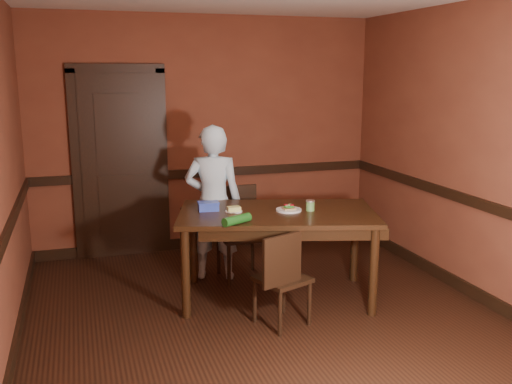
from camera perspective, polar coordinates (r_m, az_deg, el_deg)
floor at (r=4.93m, az=1.25°, el=-12.84°), size 4.00×4.50×0.01m
wall_back at (r=6.68m, az=-4.93°, el=5.77°), size 4.00×0.02×2.70m
wall_front at (r=2.56m, az=17.85°, el=-5.03°), size 4.00×0.02×2.70m
wall_right at (r=5.51m, az=21.47°, el=3.64°), size 0.02×4.50×2.70m
dado_back at (r=6.73m, az=-4.83°, el=1.95°), size 4.00×0.03×0.10m
dado_left at (r=4.43m, az=-23.88°, el=-4.42°), size 0.03×4.50×0.10m
dado_right at (r=5.58m, az=21.00°, el=-0.94°), size 0.03×4.50×0.10m
baseboard_back at (r=6.93m, az=-4.71°, el=-4.90°), size 4.00×0.03×0.12m
baseboard_left at (r=4.72m, az=-22.99°, el=-14.25°), size 0.03×4.50×0.12m
baseboard_right at (r=5.81m, az=20.37°, el=-9.04°), size 0.03×4.50×0.12m
door at (r=6.54m, az=-13.41°, el=3.06°), size 1.05×0.07×2.20m
dining_table at (r=5.28m, az=2.11°, el=-6.30°), size 1.97×1.44×0.83m
chair_far at (r=5.76m, az=-1.51°, el=-4.23°), size 0.45×0.45×0.92m
chair_near at (r=4.75m, az=2.64°, el=-8.49°), size 0.49×0.49×0.82m
person at (r=5.71m, az=-4.29°, el=-1.09°), size 0.66×0.54×1.56m
sandwich_plate at (r=5.19m, az=3.29°, el=-1.70°), size 0.23×0.23×0.06m
sauce_jar at (r=5.20m, az=5.45°, el=-1.34°), size 0.08×0.08×0.10m
cheese_saucer at (r=5.15m, az=-2.23°, el=-1.79°), size 0.15×0.15×0.05m
food_tub at (r=5.20m, az=-4.79°, el=-1.42°), size 0.20×0.15×0.08m
wrapped_veg at (r=4.73m, az=-1.93°, el=-2.79°), size 0.28×0.20×0.08m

